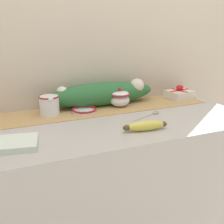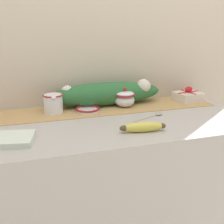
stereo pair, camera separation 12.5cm
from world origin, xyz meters
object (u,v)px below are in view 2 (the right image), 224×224
gift_box (188,96)px  small_dish (88,109)px  napkin_stack (15,139)px  cream_pitcher (53,103)px  sugar_bowl (125,98)px  spoon (157,115)px  banana (143,127)px

gift_box → small_dish: bearing=-176.4°
small_dish → napkin_stack: bearing=-140.0°
cream_pitcher → sugar_bowl: size_ratio=1.07×
small_dish → napkin_stack: 0.45m
cream_pitcher → gift_box: size_ratio=0.73×
sugar_bowl → gift_box: sugar_bowl is taller
spoon → gift_box: gift_box is taller
sugar_bowl → spoon: bearing=-60.3°
banana → cream_pitcher: bearing=132.0°
sugar_bowl → napkin_stack: (-0.55, -0.32, -0.04)m
napkin_stack → cream_pitcher: bearing=60.7°
sugar_bowl → spoon: 0.21m
spoon → napkin_stack: napkin_stack is taller
gift_box → napkin_stack: bearing=-160.9°
sugar_bowl → banana: sugar_bowl is taller
napkin_stack → gift_box: bearing=19.1°
sugar_bowl → napkin_stack: sugar_bowl is taller
cream_pitcher → small_dish: (0.17, -0.03, -0.04)m
napkin_stack → gift_box: gift_box is taller
small_dish → gift_box: size_ratio=0.77×
cream_pitcher → small_dish: size_ratio=0.94×
sugar_bowl → spoon: sugar_bowl is taller
small_dish → gift_box: bearing=3.6°
banana → spoon: bearing=49.8°
small_dish → napkin_stack: (-0.34, -0.29, -0.00)m
small_dish → spoon: 0.35m
spoon → napkin_stack: (-0.66, -0.13, 0.01)m
sugar_bowl → small_dish: bearing=-172.2°
small_dish → napkin_stack: same height
banana → napkin_stack: size_ratio=1.42×
cream_pitcher → gift_box: (0.77, 0.01, -0.02)m
banana → spoon: (0.15, 0.18, -0.02)m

